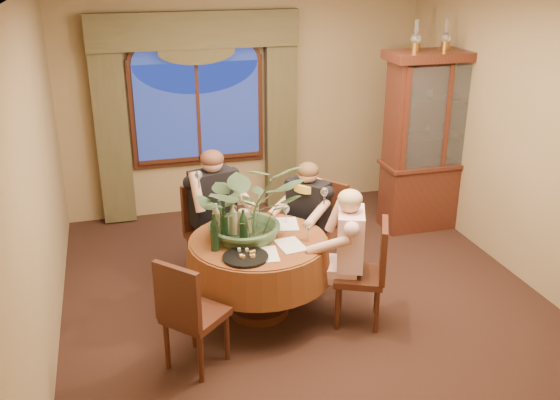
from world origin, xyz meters
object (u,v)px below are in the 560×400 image
object	(u,v)px
wine_bottle_1	(220,218)
wine_bottle_2	(216,221)
dining_table	(259,276)
china_cabinet	(436,142)
oil_lamp_center	(446,35)
wine_bottle_4	(244,228)
oil_lamp_left	(416,36)
wine_bottle_3	(224,226)
chair_right	(359,273)
person_scarf	(308,221)
stoneware_vase	(244,223)
olive_bowl	(264,237)
person_back	(213,214)
wine_bottle_5	(214,232)
chair_back	(212,234)
chair_front_left	(196,312)
centerpiece_plant	(248,169)
wine_bottle_0	(233,222)
oil_lamp_right	(476,33)
chair_back_right	(318,232)
person_pink	(350,256)

from	to	relation	value
wine_bottle_1	wine_bottle_2	distance (m)	0.08
dining_table	china_cabinet	size ratio (longest dim) A/B	0.63
oil_lamp_center	wine_bottle_4	xyz separation A→B (m)	(-2.63, -1.48, -1.35)
oil_lamp_left	wine_bottle_3	world-z (taller)	oil_lamp_left
chair_right	person_scarf	size ratio (longest dim) A/B	0.77
stoneware_vase	olive_bowl	distance (m)	0.22
person_back	wine_bottle_5	distance (m)	0.99
chair_right	chair_back	size ratio (longest dim) A/B	1.00
person_scarf	wine_bottle_1	bearing A→B (deg)	70.31
olive_bowl	wine_bottle_4	world-z (taller)	wine_bottle_4
chair_right	chair_front_left	distance (m)	1.50
oil_lamp_left	centerpiece_plant	distance (m)	2.68
person_back	oil_lamp_left	bearing A→B (deg)	175.95
china_cabinet	person_back	distance (m)	2.82
wine_bottle_3	wine_bottle_4	xyz separation A→B (m)	(0.15, -0.09, 0.00)
china_cabinet	wine_bottle_2	distance (m)	3.11
chair_back	wine_bottle_0	distance (m)	0.86
dining_table	oil_lamp_left	bearing A→B (deg)	33.36
oil_lamp_center	chair_front_left	size ratio (longest dim) A/B	0.35
centerpiece_plant	wine_bottle_4	size ratio (longest dim) A/B	3.29
oil_lamp_left	chair_front_left	world-z (taller)	oil_lamp_left
person_back	wine_bottle_2	world-z (taller)	person_back
chair_front_left	wine_bottle_4	size ratio (longest dim) A/B	2.91
dining_table	centerpiece_plant	size ratio (longest dim) A/B	1.22
oil_lamp_left	chair_front_left	xyz separation A→B (m)	(-2.78, -2.01, -1.79)
chair_right	centerpiece_plant	size ratio (longest dim) A/B	0.88
oil_lamp_right	wine_bottle_5	distance (m)	3.83
chair_back	person_scarf	bearing A→B (deg)	143.23
chair_front_left	centerpiece_plant	size ratio (longest dim) A/B	0.88
dining_table	oil_lamp_left	xyz separation A→B (m)	(2.12, 1.39, 1.89)
olive_bowl	stoneware_vase	bearing A→B (deg)	141.68
china_cabinet	person_scarf	size ratio (longest dim) A/B	1.68
chair_right	stoneware_vase	distance (m)	1.10
oil_lamp_center	chair_back_right	distance (m)	2.62
chair_front_left	stoneware_vase	bearing A→B (deg)	98.53
centerpiece_plant	wine_bottle_1	xyz separation A→B (m)	(-0.25, 0.07, -0.46)
person_scarf	wine_bottle_2	bearing A→B (deg)	73.06
oil_lamp_right	wine_bottle_5	size ratio (longest dim) A/B	1.03
wine_bottle_5	wine_bottle_0	bearing A→B (deg)	41.19
chair_right	person_pink	distance (m)	0.18
oil_lamp_center	oil_lamp_right	world-z (taller)	same
chair_back_right	person_pink	distance (m)	0.86
centerpiece_plant	dining_table	bearing A→B (deg)	-62.19
wine_bottle_1	chair_back	bearing A→B (deg)	88.56
oil_lamp_left	wine_bottle_3	xyz separation A→B (m)	(-2.42, -1.39, -1.35)
chair_back_right	chair_front_left	xyz separation A→B (m)	(-1.42, -1.18, 0.00)
wine_bottle_0	person_pink	bearing A→B (deg)	-19.54
oil_lamp_right	person_back	distance (m)	3.53
chair_right	wine_bottle_4	world-z (taller)	wine_bottle_4
stoneware_vase	wine_bottle_0	bearing A→B (deg)	-164.15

